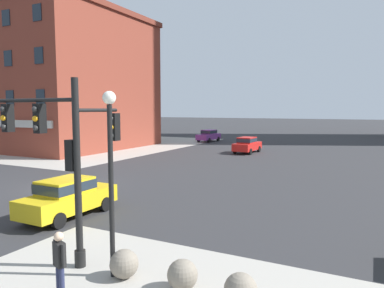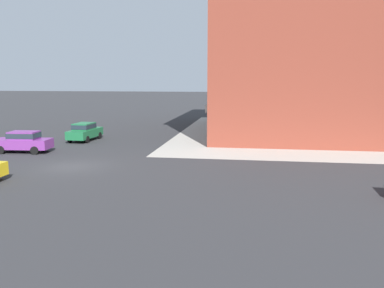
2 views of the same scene
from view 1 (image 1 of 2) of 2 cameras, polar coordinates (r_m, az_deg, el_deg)
name	(u,v)px [view 1 (image 1 of 2)]	position (r m, az deg, el deg)	size (l,w,h in m)	color
ground_plane	(65,187)	(22.87, -19.60, -6.46)	(320.00, 320.00, 0.00)	#2D2D30
sidewalk_far_corner	(70,144)	(50.88, -18.95, 0.06)	(32.00, 32.00, 0.02)	#A8A399
traffic_signal_main	(38,140)	(12.15, -23.37, 0.59)	(6.87, 2.09, 5.54)	black
bollard_sphere_curb_a	(124,264)	(10.55, -10.79, -18.28)	(0.80, 0.80, 0.80)	gray
bollard_sphere_curb_b	(182,275)	(9.79, -1.54, -20.15)	(0.80, 0.80, 0.80)	gray
pedestrian_at_curb	(60,261)	(9.67, -20.39, -17.09)	(0.52, 0.30, 1.70)	#232847
street_lamp_corner_near	(111,161)	(9.91, -12.87, -2.73)	(0.36, 0.36, 5.13)	black
car_main_northbound_far	(68,196)	(16.45, -19.23, -7.84)	(1.90, 4.40, 1.68)	gold
car_cross_eastbound	(209,135)	(51.25, 2.68, 1.43)	(2.18, 4.54, 1.68)	#7A3389
car_main_mid	(247,144)	(38.32, 8.79, -0.04)	(2.05, 4.48, 1.68)	red
storefront_block_near_corner	(38,83)	(49.89, -23.31, 8.92)	(25.95, 18.01, 15.83)	brown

